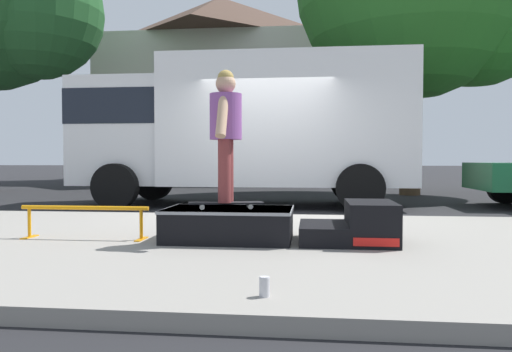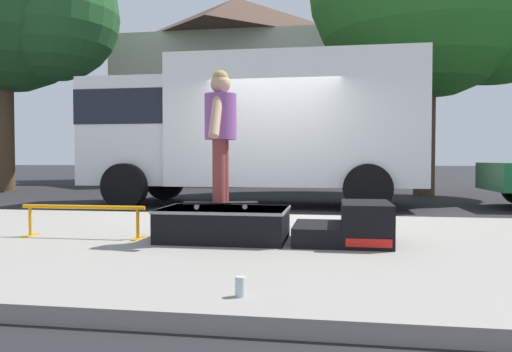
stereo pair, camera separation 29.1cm
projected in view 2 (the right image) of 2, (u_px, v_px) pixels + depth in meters
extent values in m
plane|color=black|center=(266.00, 218.00, 8.22)|extent=(140.00, 140.00, 0.00)
cube|color=gray|center=(228.00, 245.00, 5.26)|extent=(50.00, 5.00, 0.12)
cube|color=black|center=(224.00, 224.00, 5.23)|extent=(1.32, 0.85, 0.34)
cube|color=gray|center=(224.00, 209.00, 5.22)|extent=(1.34, 0.87, 0.03)
cube|color=black|center=(318.00, 233.00, 5.07)|extent=(0.49, 0.83, 0.19)
cube|color=black|center=(366.00, 223.00, 4.99)|extent=(0.49, 0.83, 0.42)
cube|color=red|center=(369.00, 243.00, 4.58)|extent=(0.43, 0.01, 0.08)
cylinder|color=orange|center=(83.00, 207.00, 5.39)|extent=(1.43, 0.04, 0.04)
cylinder|color=orange|center=(30.00, 221.00, 5.50)|extent=(0.04, 0.04, 0.34)
cube|color=orange|center=(30.00, 235.00, 5.50)|extent=(0.06, 0.28, 0.01)
cylinder|color=orange|center=(138.00, 223.00, 5.30)|extent=(0.04, 0.04, 0.34)
cube|color=orange|center=(138.00, 238.00, 5.30)|extent=(0.06, 0.28, 0.01)
cube|color=black|center=(221.00, 203.00, 5.17)|extent=(0.81, 0.37, 0.02)
cylinder|color=silver|center=(244.00, 205.00, 5.28)|extent=(0.06, 0.04, 0.05)
cylinder|color=silver|center=(245.00, 207.00, 5.10)|extent=(0.06, 0.04, 0.05)
cylinder|color=silver|center=(197.00, 205.00, 5.24)|extent=(0.06, 0.04, 0.05)
cylinder|color=silver|center=(197.00, 207.00, 5.07)|extent=(0.06, 0.04, 0.05)
cylinder|color=brown|center=(222.00, 171.00, 5.24)|extent=(0.13, 0.13, 0.66)
cylinder|color=brown|center=(219.00, 171.00, 5.08)|extent=(0.13, 0.13, 0.66)
cylinder|color=#8C4C99|center=(221.00, 117.00, 5.14)|extent=(0.34, 0.34, 0.48)
cylinder|color=tan|center=(225.00, 120.00, 5.35)|extent=(0.10, 0.29, 0.45)
cylinder|color=tan|center=(216.00, 116.00, 4.93)|extent=(0.10, 0.29, 0.45)
sphere|color=tan|center=(220.00, 84.00, 5.13)|extent=(0.21, 0.21, 0.21)
sphere|color=tan|center=(220.00, 78.00, 5.13)|extent=(0.17, 0.17, 0.17)
cylinder|color=silver|center=(240.00, 287.00, 3.07)|extent=(0.07, 0.07, 0.12)
cylinder|color=silver|center=(240.00, 277.00, 3.07)|extent=(0.06, 0.06, 0.00)
cube|color=white|center=(296.00, 123.00, 10.28)|extent=(5.00, 2.35, 2.60)
cube|color=white|center=(140.00, 133.00, 10.83)|extent=(1.90, 2.16, 2.20)
cube|color=black|center=(140.00, 111.00, 10.81)|extent=(1.92, 2.19, 0.70)
cylinder|color=black|center=(124.00, 186.00, 9.68)|extent=(0.90, 0.28, 0.90)
cylinder|color=black|center=(165.00, 181.00, 12.00)|extent=(0.90, 0.28, 0.90)
cylinder|color=black|center=(368.00, 188.00, 8.95)|extent=(0.90, 0.28, 0.90)
cylinder|color=black|center=(361.00, 182.00, 11.27)|extent=(0.90, 0.28, 0.90)
cylinder|color=brown|center=(425.00, 127.00, 13.25)|extent=(0.56, 0.56, 3.72)
sphere|color=#286623|center=(495.00, 7.00, 12.88)|extent=(4.09, 4.09, 4.09)
cylinder|color=brown|center=(5.00, 124.00, 15.41)|extent=(0.56, 0.56, 4.17)
sphere|color=#235628|center=(53.00, 15.00, 15.03)|extent=(4.01, 4.01, 4.01)
cube|color=beige|center=(237.00, 116.00, 22.68)|extent=(9.00, 7.50, 6.00)
cube|color=#B2ADA3|center=(216.00, 148.00, 18.79)|extent=(9.00, 0.50, 2.80)
pyramid|color=#473328|center=(236.00, 24.00, 22.54)|extent=(9.54, 7.95, 2.40)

